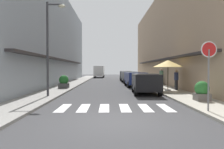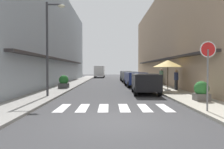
% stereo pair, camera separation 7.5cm
% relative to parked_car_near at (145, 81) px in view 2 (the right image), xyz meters
% --- Properties ---
extents(ground_plane, '(91.73, 91.73, 0.00)m').
position_rel_parked_car_near_xyz_m(ground_plane, '(-2.39, 8.42, -0.92)').
color(ground_plane, '#38383A').
extents(sidewalk_left, '(2.24, 58.37, 0.12)m').
position_rel_parked_car_near_xyz_m(sidewalk_left, '(-6.95, 8.42, -0.86)').
color(sidewalk_left, gray).
rests_on(sidewalk_left, ground_plane).
extents(sidewalk_right, '(2.24, 58.37, 0.12)m').
position_rel_parked_car_near_xyz_m(sidewalk_right, '(2.17, 8.42, -0.86)').
color(sidewalk_right, '#ADA899').
rests_on(sidewalk_right, ground_plane).
extents(building_row_left, '(5.50, 39.52, 11.02)m').
position_rel_parked_car_near_xyz_m(building_row_left, '(-10.57, 9.50, 4.59)').
color(building_row_left, '#939EA8').
rests_on(building_row_left, ground_plane).
extents(building_row_right, '(5.50, 39.52, 10.76)m').
position_rel_parked_car_near_xyz_m(building_row_right, '(5.79, 9.50, 4.45)').
color(building_row_right, tan).
rests_on(building_row_right, ground_plane).
extents(crosswalk, '(5.20, 2.20, 0.01)m').
position_rel_parked_car_near_xyz_m(crosswalk, '(-2.39, -5.66, -0.91)').
color(crosswalk, silver).
rests_on(crosswalk, ground_plane).
extents(parked_car_near, '(1.95, 4.04, 1.47)m').
position_rel_parked_car_near_xyz_m(parked_car_near, '(0.00, 0.00, 0.00)').
color(parked_car_near, black).
rests_on(parked_car_near, ground_plane).
extents(parked_car_mid, '(1.93, 4.30, 1.47)m').
position_rel_parked_car_near_xyz_m(parked_car_mid, '(0.00, 6.35, 0.00)').
color(parked_car_mid, navy).
rests_on(parked_car_mid, ground_plane).
extents(parked_car_far, '(1.93, 4.49, 1.47)m').
position_rel_parked_car_near_xyz_m(parked_car_far, '(0.00, 12.35, 0.00)').
color(parked_car_far, '#4C5156').
rests_on(parked_car_far, ground_plane).
extents(parked_car_distant, '(1.95, 4.50, 1.47)m').
position_rel_parked_car_near_xyz_m(parked_car_distant, '(0.00, 18.93, 0.00)').
color(parked_car_distant, '#4C5156').
rests_on(parked_car_distant, ground_plane).
extents(delivery_van, '(2.09, 5.44, 2.37)m').
position_rel_parked_car_near_xyz_m(delivery_van, '(-4.63, 30.29, 0.49)').
color(delivery_van, silver).
rests_on(delivery_van, ground_plane).
extents(round_street_sign, '(0.65, 0.07, 2.80)m').
position_rel_parked_car_near_xyz_m(round_street_sign, '(1.35, -7.07, 1.35)').
color(round_street_sign, slate).
rests_on(round_street_sign, sidewalk_right).
extents(street_lamp, '(1.19, 0.28, 5.84)m').
position_rel_parked_car_near_xyz_m(street_lamp, '(-6.29, -2.01, 2.73)').
color(street_lamp, '#38383D').
rests_on(street_lamp, sidewalk_left).
extents(cafe_umbrella, '(2.37, 2.37, 2.38)m').
position_rel_parked_car_near_xyz_m(cafe_umbrella, '(1.99, 1.39, 1.30)').
color(cafe_umbrella, '#262626').
rests_on(cafe_umbrella, sidewalk_right).
extents(planter_corner, '(0.78, 0.78, 1.04)m').
position_rel_parked_car_near_xyz_m(planter_corner, '(2.33, -4.16, -0.29)').
color(planter_corner, slate).
rests_on(planter_corner, sidewalk_right).
extents(planter_midblock, '(0.83, 0.83, 1.13)m').
position_rel_parked_car_near_xyz_m(planter_midblock, '(-6.59, 3.50, -0.25)').
color(planter_midblock, '#4C4C4C').
rests_on(planter_midblock, sidewalk_left).
extents(planter_far, '(1.00, 1.00, 1.11)m').
position_rel_parked_car_near_xyz_m(planter_far, '(2.56, 8.13, -0.29)').
color(planter_far, '#4C4C4C').
rests_on(planter_far, sidewalk_right).
extents(pedestrian_walking_near, '(0.34, 0.34, 1.63)m').
position_rel_parked_car_near_xyz_m(pedestrian_walking_near, '(2.82, 1.96, 0.05)').
color(pedestrian_walking_near, '#282B33').
rests_on(pedestrian_walking_near, sidewalk_right).
extents(pedestrian_walking_far, '(0.34, 0.34, 1.76)m').
position_rel_parked_car_near_xyz_m(pedestrian_walking_far, '(2.04, 3.77, 0.13)').
color(pedestrian_walking_far, '#282B33').
rests_on(pedestrian_walking_far, sidewalk_right).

